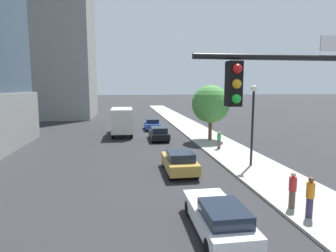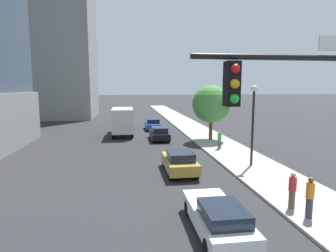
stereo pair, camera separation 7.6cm
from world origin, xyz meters
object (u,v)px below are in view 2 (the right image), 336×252
traffic_light_pole (336,122)px  pedestrian_red_shirt (292,190)px  construction_building (59,31)px  box_truck (123,120)px  car_black (159,133)px  pedestrian_orange_shirt (310,197)px  car_white (218,217)px  car_gold (180,162)px  car_blue (153,124)px  pedestrian_green_shirt (219,140)px  street_tree (211,104)px  street_lamp (253,113)px

traffic_light_pole → pedestrian_red_shirt: traffic_light_pole is taller
construction_building → pedestrian_red_shirt: construction_building is taller
box_truck → car_black: bearing=-43.3°
traffic_light_pole → pedestrian_red_shirt: size_ratio=4.02×
traffic_light_pole → car_black: size_ratio=1.54×
box_truck → pedestrian_orange_shirt: (8.14, -23.16, -0.72)m
car_white → car_gold: bearing=90.0°
box_truck → pedestrian_red_shirt: (7.95, -22.17, -0.78)m
car_black → pedestrian_orange_shirt: size_ratio=2.46×
car_gold → pedestrian_orange_shirt: bearing=-60.8°
traffic_light_pole → pedestrian_orange_shirt: bearing=59.7°
construction_building → car_blue: 28.48m
pedestrian_green_shirt → pedestrian_red_shirt: 12.70m
construction_building → traffic_light_pole: construction_building is taller
construction_building → car_white: construction_building is taller
street_tree → pedestrian_red_shirt: bearing=-94.2°
car_gold → box_truck: size_ratio=0.60×
car_gold → pedestrian_red_shirt: size_ratio=2.50×
construction_building → car_black: (15.48, -26.21, -15.01)m
car_black → car_gold: bearing=-90.0°
street_tree → car_blue: bearing=120.4°
car_black → pedestrian_red_shirt: pedestrian_red_shirt is taller
car_black → pedestrian_green_shirt: pedestrian_green_shirt is taller
street_lamp → pedestrian_orange_shirt: bearing=-97.6°
construction_building → car_blue: size_ratio=9.30×
traffic_light_pole → car_gold: bearing=98.9°
street_lamp → street_tree: (-0.01, 9.98, 0.04)m
traffic_light_pole → pedestrian_orange_shirt: size_ratio=3.80×
car_black → pedestrian_red_shirt: size_ratio=2.61×
car_blue → car_gold: bearing=-90.0°
street_tree → car_gold: size_ratio=1.36×
car_black → pedestrian_green_shirt: (4.79, -5.80, 0.25)m
traffic_light_pole → car_black: traffic_light_pole is taller
car_blue → pedestrian_red_shirt: 26.39m
car_blue → car_gold: size_ratio=0.97×
construction_building → pedestrian_red_shirt: 50.93m
pedestrian_orange_shirt → pedestrian_red_shirt: size_ratio=1.06×
car_black → pedestrian_red_shirt: 18.91m
car_white → pedestrian_red_shirt: bearing=20.7°
construction_building → pedestrian_green_shirt: bearing=-57.7°
traffic_light_pole → car_white: size_ratio=1.45×
construction_building → car_white: size_ratio=8.15×
traffic_light_pole → pedestrian_red_shirt: (2.22, 5.11, -3.82)m
construction_building → street_tree: bearing=-53.1°
pedestrian_green_shirt → car_white: bearing=-108.6°
traffic_light_pole → car_white: bearing=116.8°
traffic_light_pole → street_tree: (3.46, 22.19, -0.92)m
street_lamp → car_blue: bearing=105.6°
pedestrian_orange_shirt → construction_building: bearing=113.3°
car_black → car_blue: car_blue is taller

